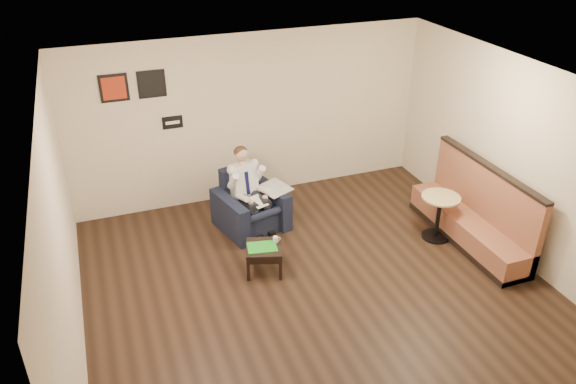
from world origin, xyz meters
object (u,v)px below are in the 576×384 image
object	(u,v)px
armchair	(251,202)
banquette	(472,206)
smartphone	(267,241)
cafe_table	(438,217)
seated_man	(254,195)
green_folder	(262,247)
side_table	(264,259)
coffee_mug	(275,239)

from	to	relation	value
armchair	banquette	world-z (taller)	banquette
smartphone	cafe_table	xyz separation A→B (m)	(2.65, -0.23, -0.05)
seated_man	banquette	distance (m)	3.25
green_folder	banquette	xyz separation A→B (m)	(3.17, -0.33, 0.19)
seated_man	green_folder	distance (m)	1.12
armchair	green_folder	distance (m)	1.20
seated_man	side_table	xyz separation A→B (m)	(-0.20, -1.06, -0.42)
seated_man	side_table	distance (m)	1.16
side_table	banquette	world-z (taller)	banquette
smartphone	side_table	bearing A→B (deg)	-97.35
banquette	armchair	bearing A→B (deg)	153.03
smartphone	banquette	bearing A→B (deg)	19.64
cafe_table	side_table	bearing A→B (deg)	177.69
armchair	banquette	xyz separation A→B (m)	(2.97, -1.51, 0.15)
side_table	smartphone	bearing A→B (deg)	54.50
seated_man	coffee_mug	size ratio (longest dim) A/B	14.71
seated_man	cafe_table	xyz separation A→B (m)	(2.54, -1.17, -0.26)
seated_man	banquette	size ratio (longest dim) A/B	0.53
seated_man	smartphone	size ratio (longest dim) A/B	9.98
seated_man	cafe_table	distance (m)	2.81
cafe_table	armchair	bearing A→B (deg)	153.42
banquette	cafe_table	world-z (taller)	banquette
cafe_table	seated_man	bearing A→B (deg)	155.25
seated_man	side_table	bearing A→B (deg)	-115.21
green_folder	coffee_mug	bearing A→B (deg)	15.54
coffee_mug	smartphone	size ratio (longest dim) A/B	0.68
side_table	smartphone	xyz separation A→B (m)	(0.09, 0.12, 0.20)
seated_man	banquette	bearing A→B (deg)	-39.91
seated_man	coffee_mug	xyz separation A→B (m)	(-0.01, -1.01, -0.18)
armchair	smartphone	xyz separation A→B (m)	(-0.08, -1.05, -0.05)
side_table	banquette	size ratio (longest dim) A/B	0.21
armchair	coffee_mug	distance (m)	1.12
smartphone	cafe_table	bearing A→B (deg)	23.14
side_table	smartphone	world-z (taller)	smartphone
green_folder	smartphone	xyz separation A→B (m)	(0.12, 0.13, -0.00)
seated_man	green_folder	size ratio (longest dim) A/B	3.11
armchair	green_folder	bearing A→B (deg)	-114.17
green_folder	smartphone	distance (m)	0.18
green_folder	banquette	size ratio (longest dim) A/B	0.17
green_folder	smartphone	bearing A→B (deg)	47.89
seated_man	green_folder	xyz separation A→B (m)	(-0.23, -1.07, -0.22)
coffee_mug	cafe_table	distance (m)	2.56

